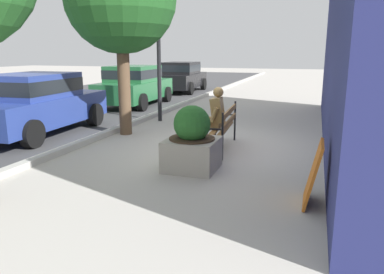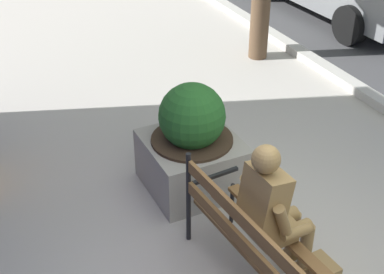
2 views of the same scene
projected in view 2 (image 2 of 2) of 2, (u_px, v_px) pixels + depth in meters
The scene contains 3 objects.
park_bench at pixel (263, 247), 4.30m from camera, with size 1.83×0.65×0.95m.
bronze_statue_seated at pixel (278, 216), 4.42m from camera, with size 0.62×0.78×1.37m.
concrete_planter at pixel (192, 146), 5.60m from camera, with size 0.91×0.91×1.17m.
Camera 2 is at (2.46, -2.10, 3.55)m, focal length 52.15 mm.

